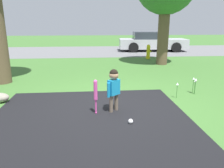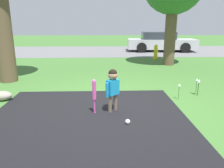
% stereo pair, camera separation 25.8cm
% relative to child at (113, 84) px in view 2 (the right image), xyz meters
% --- Properties ---
extents(ground_plane, '(60.00, 60.00, 0.00)m').
position_rel_child_xyz_m(ground_plane, '(-0.03, 0.42, -0.58)').
color(ground_plane, '#3D6B2D').
extents(street_strip, '(40.00, 6.00, 0.01)m').
position_rel_child_xyz_m(street_strip, '(-0.03, 10.47, -0.58)').
color(street_strip, slate).
rests_on(street_strip, ground).
extents(child, '(0.29, 0.26, 0.90)m').
position_rel_child_xyz_m(child, '(0.00, 0.00, 0.00)').
color(child, '#6B5B4C').
rests_on(child, ground).
extents(baseball_bat, '(0.08, 0.08, 0.72)m').
position_rel_child_xyz_m(baseball_bat, '(-0.38, -0.11, -0.12)').
color(baseball_bat, '#E54CA5').
rests_on(baseball_bat, ground).
extents(sports_ball, '(0.09, 0.09, 0.09)m').
position_rel_child_xyz_m(sports_ball, '(0.25, -0.63, -0.54)').
color(sports_ball, white).
rests_on(sports_ball, ground).
extents(fire_hydrant, '(0.26, 0.23, 0.75)m').
position_rel_child_xyz_m(fire_hydrant, '(2.47, 6.79, -0.22)').
color(fire_hydrant, yellow).
rests_on(fire_hydrant, ground).
extents(parked_car, '(4.50, 2.09, 1.25)m').
position_rel_child_xyz_m(parked_car, '(3.58, 10.22, 0.01)').
color(parked_car, '#B7B7BC').
rests_on(parked_car, ground).
extents(flower_bed, '(0.67, 0.42, 0.44)m').
position_rel_child_xyz_m(flower_bed, '(2.07, 0.91, -0.24)').
color(flower_bed, '#38702D').
rests_on(flower_bed, ground).
extents(edging_rock, '(0.48, 0.33, 0.22)m').
position_rel_child_xyz_m(edging_rock, '(-2.63, 0.77, -0.47)').
color(edging_rock, gray).
rests_on(edging_rock, ground).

